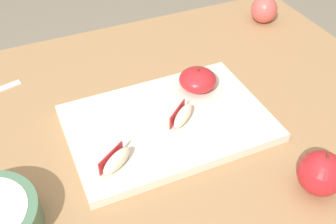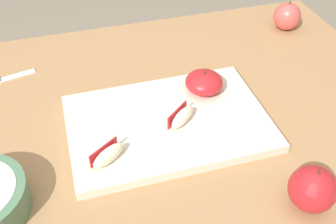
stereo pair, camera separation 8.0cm
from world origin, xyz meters
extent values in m
cube|color=#9E754C|center=(0.00, 0.00, 0.72)|extent=(1.28, 0.84, 0.03)
cube|color=#9E754C|center=(0.58, 0.36, 0.35)|extent=(0.06, 0.06, 0.70)
cube|color=beige|center=(0.07, -0.03, 0.74)|extent=(0.41, 0.27, 0.02)
ellipsoid|color=#B21E23|center=(0.18, 0.04, 0.78)|extent=(0.08, 0.08, 0.05)
cylinder|color=#4C3319|center=(0.18, 0.04, 0.80)|extent=(0.00, 0.00, 0.01)
ellipsoid|color=#F4EACC|center=(-0.06, -0.11, 0.77)|extent=(0.07, 0.06, 0.03)
cube|color=#B21E23|center=(-0.07, -0.10, 0.77)|extent=(0.06, 0.04, 0.03)
ellipsoid|color=#F4EACC|center=(0.10, -0.04, 0.77)|extent=(0.07, 0.06, 0.03)
cube|color=#B21E23|center=(0.09, -0.04, 0.77)|extent=(0.05, 0.04, 0.03)
cube|color=silver|center=(-0.23, 0.24, 0.74)|extent=(0.09, 0.04, 0.00)
sphere|color=#B21E23|center=(0.25, -0.28, 0.77)|extent=(0.08, 0.08, 0.08)
cylinder|color=#4C3319|center=(0.25, -0.28, 0.82)|extent=(0.00, 0.00, 0.01)
sphere|color=#D14C47|center=(0.50, 0.27, 0.77)|extent=(0.08, 0.08, 0.08)
cylinder|color=#4C3319|center=(0.50, 0.27, 0.81)|extent=(0.00, 0.00, 0.01)
camera|label=1|loc=(-0.17, -0.58, 1.31)|focal=42.82mm
camera|label=2|loc=(-0.10, -0.61, 1.31)|focal=42.82mm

